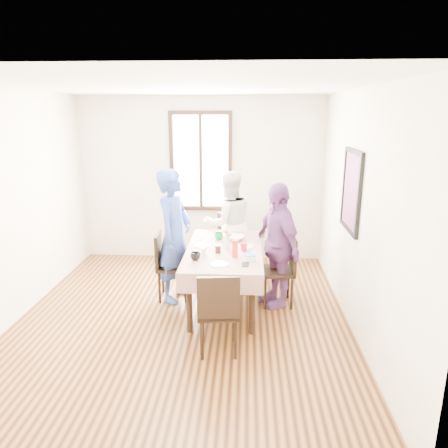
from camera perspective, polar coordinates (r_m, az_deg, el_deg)
The scene contains 31 objects.
ground at distance 5.20m, azimuth -5.70°, elevation -12.86°, with size 4.50×4.50×0.00m, color black.
back_wall at distance 6.91m, azimuth -3.15°, elevation 6.12°, with size 4.00×4.00×0.00m, color beige.
right_wall at distance 4.82m, azimuth 18.06°, elevation 1.37°, with size 4.50×4.50×0.00m, color beige.
window_frame at distance 6.85m, azimuth -3.21°, elevation 8.57°, with size 1.02×0.06×1.62m, color black.
window_pane at distance 6.85m, azimuth -3.20°, elevation 8.58°, with size 0.90×0.02×1.50m, color white.
art_poster at distance 5.06m, azimuth 17.19°, elevation 4.39°, with size 0.04×0.76×0.96m, color red.
dining_table at distance 5.39m, azimuth 0.03°, elevation -7.31°, with size 0.83×1.60×0.75m, color black.
tablecloth at distance 5.26m, azimuth 0.03°, elevation -3.48°, with size 0.95×1.72×0.01m, color #530B00.
chair_left at distance 5.58m, azimuth -7.01°, elevation -5.76°, with size 0.42×0.42×0.91m, color black.
chair_right at distance 5.42m, azimuth 7.40°, elevation -6.42°, with size 0.42×0.42×0.91m, color black.
chair_far at distance 6.39m, azimuth 0.58°, elevation -2.87°, with size 0.42×0.42×0.91m, color black.
chair_near at distance 4.36m, azimuth -0.79°, elevation -11.88°, with size 0.42×0.42×0.91m, color black.
person_left at distance 5.44m, azimuth -6.96°, elevation -1.62°, with size 0.64×0.42×1.75m, color #2D4799.
person_far at distance 6.27m, azimuth 0.58°, elevation 0.08°, with size 0.78×0.61×1.60m, color silver.
person_right at distance 5.30m, azimuth 7.33°, elevation -2.91°, with size 0.94×0.39×1.61m, color #6C3B7A.
mug_black at distance 4.86m, azimuth -3.97°, elevation -4.46°, with size 0.12×0.12×0.09m, color black.
mug_flag at distance 5.16m, azimuth 2.76°, elevation -3.30°, with size 0.09×0.09×0.08m, color red.
mug_green at distance 5.61m, azimuth -0.72°, elevation -1.69°, with size 0.12×0.12×0.09m, color #0C7226.
serving_bowl at distance 5.59m, azimuth 1.56°, elevation -1.95°, with size 0.24×0.24×0.06m, color white.
juice_carton at distance 4.94m, azimuth 1.53°, elevation -3.40°, with size 0.07×0.07×0.21m, color red.
butter_tub at distance 4.84m, azimuth 3.63°, elevation -4.70°, with size 0.13×0.13×0.06m, color white.
jam_jar at distance 5.09m, azimuth -0.84°, elevation -3.46°, with size 0.07×0.07×0.10m, color black.
drinking_glass at distance 5.03m, azimuth -2.86°, elevation -3.74°, with size 0.06×0.06×0.09m, color silver.
smartphone at distance 4.72m, azimuth 2.99°, elevation -5.59°, with size 0.08×0.15×0.01m, color black.
flower_vase at distance 5.26m, azimuth 0.41°, elevation -2.69°, with size 0.06×0.06×0.13m, color silver.
plate_left at distance 5.37m, azimuth -3.03°, elevation -2.96°, with size 0.20×0.20×0.01m, color white.
plate_right at distance 5.32m, azimuth 2.96°, elevation -3.13°, with size 0.20×0.20×0.01m, color white.
plate_far at distance 5.83m, azimuth 0.22°, elevation -1.46°, with size 0.20×0.20×0.01m, color white.
plate_near at distance 4.72m, azimuth -0.59°, elevation -5.57°, with size 0.20×0.20×0.01m, color white.
butter_lid at distance 4.83m, azimuth 3.63°, elevation -4.28°, with size 0.12×0.12×0.01m, color blue.
flower_bunch at distance 5.22m, azimuth 0.41°, elevation -1.51°, with size 0.09×0.09×0.10m, color yellow, non-canonical shape.
Camera 1 is at (0.76, -4.53, 2.45)m, focal length 33.16 mm.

